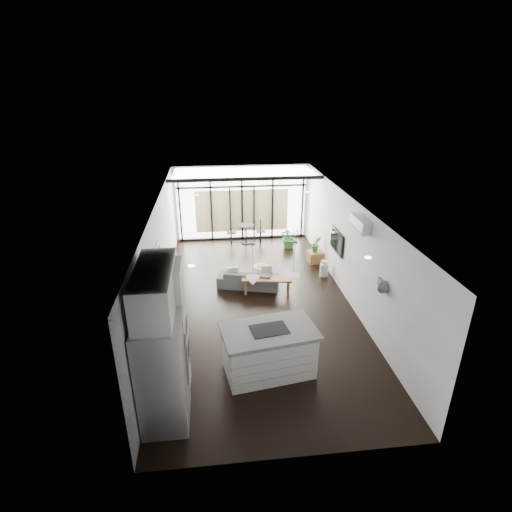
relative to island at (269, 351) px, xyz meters
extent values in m
cube|color=black|center=(0.10, 2.88, -0.52)|extent=(5.00, 10.00, 0.00)
cube|color=white|center=(0.10, 2.88, 2.28)|extent=(5.00, 10.00, 0.00)
cube|color=silver|center=(-2.40, 2.88, 0.88)|extent=(0.02, 10.00, 2.80)
cube|color=silver|center=(2.60, 2.88, 0.88)|extent=(0.02, 10.00, 2.80)
cube|color=silver|center=(0.10, 7.88, 0.88)|extent=(5.00, 0.02, 2.80)
cube|color=silver|center=(0.10, -2.12, 0.88)|extent=(5.00, 0.02, 2.80)
cube|color=black|center=(0.10, 7.76, 0.88)|extent=(5.00, 0.20, 2.80)
cube|color=white|center=(0.10, 6.88, 2.25)|extent=(4.70, 1.90, 0.06)
cube|color=beige|center=(0.10, 7.83, 0.58)|extent=(3.50, 0.02, 1.60)
cube|color=silver|center=(0.00, 0.00, 0.00)|extent=(2.04, 1.40, 1.03)
cube|color=black|center=(0.00, 0.00, 0.52)|extent=(0.81, 0.60, 0.01)
cube|color=#A6A6AB|center=(-1.98, -1.07, 0.50)|extent=(0.79, 0.98, 2.03)
cube|color=silver|center=(-1.95, -0.27, 0.82)|extent=(0.69, 0.73, 2.68)
cube|color=silver|center=(-2.02, -0.62, 1.83)|extent=(0.62, 1.75, 0.86)
cone|color=white|center=(-0.30, 0.23, 1.50)|extent=(0.26, 0.26, 0.18)
cone|color=white|center=(0.50, 0.23, 1.50)|extent=(0.26, 0.26, 0.18)
imported|color=#49494B|center=(-0.06, 3.83, -0.17)|extent=(1.84, 0.94, 0.69)
cube|color=brown|center=(0.44, 3.38, -0.29)|extent=(1.46, 0.55, 0.46)
cylinder|color=beige|center=(0.40, 4.36, -0.32)|extent=(0.49, 0.49, 0.39)
cube|color=brown|center=(2.35, 5.31, -0.33)|extent=(0.53, 0.53, 0.38)
imported|color=#2D6A31|center=(1.72, 6.67, -0.20)|extent=(0.91, 0.96, 0.63)
imported|color=#2D6A31|center=(2.35, 5.31, -0.02)|extent=(0.32, 0.56, 0.24)
cylinder|color=beige|center=(2.35, 4.26, -0.26)|extent=(0.29, 0.29, 0.50)
cube|color=black|center=(0.19, 7.32, -0.20)|extent=(1.35, 0.58, 0.64)
cube|color=black|center=(2.56, 3.88, 0.78)|extent=(0.05, 1.10, 0.65)
cube|color=silver|center=(2.48, 2.08, 1.93)|extent=(0.22, 0.90, 0.30)
cube|color=black|center=(-2.37, 2.38, 1.03)|extent=(0.04, 0.70, 0.90)
camera|label=1|loc=(-1.02, -6.61, 5.03)|focal=28.00mm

